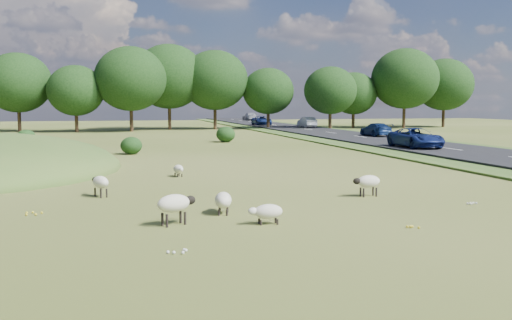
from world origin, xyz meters
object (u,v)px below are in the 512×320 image
at_px(car_0, 416,138).
at_px(car_2, 376,130).
at_px(sheep_2, 179,169).
at_px(sheep_5, 223,200).
at_px(sheep_1, 175,204).
at_px(car_1, 307,122).
at_px(car_4, 262,120).
at_px(car_3, 250,117).
at_px(sheep_3, 267,212).
at_px(sheep_0, 100,182).
at_px(sheep_4, 368,182).

height_order(car_0, car_2, car_0).
xyz_separation_m(sheep_2, sheep_5, (0.36, -9.90, 0.09)).
height_order(sheep_1, sheep_2, sheep_1).
xyz_separation_m(sheep_2, car_1, (23.22, 47.29, 0.60)).
distance_m(car_0, car_4, 46.61).
relative_size(sheep_1, car_3, 0.26).
relative_size(sheep_1, car_1, 0.30).
bearing_deg(sheep_1, sheep_5, 14.29).
distance_m(sheep_2, car_2, 34.70).
relative_size(sheep_3, car_1, 0.24).
height_order(car_0, car_1, car_0).
relative_size(sheep_3, sheep_5, 0.82).
bearing_deg(car_3, sheep_3, 76.82).
relative_size(sheep_0, car_3, 0.23).
bearing_deg(car_2, sheep_2, 48.00).
bearing_deg(sheep_3, sheep_1, -10.58).
distance_m(sheep_3, car_0, 29.27).
bearing_deg(sheep_0, sheep_3, -167.48).
distance_m(sheep_3, car_3, 95.98).
relative_size(sheep_0, car_0, 0.22).
xyz_separation_m(car_0, car_4, (0.00, 46.61, -0.05)).
xyz_separation_m(car_1, car_4, (-3.80, 10.46, -0.03)).
relative_size(sheep_0, sheep_1, 0.88).
distance_m(sheep_1, car_3, 96.07).
height_order(sheep_4, car_1, car_1).
bearing_deg(sheep_5, car_1, -9.17).
distance_m(sheep_1, car_0, 30.58).
xyz_separation_m(sheep_0, car_4, (23.06, 63.13, 0.38)).
xyz_separation_m(car_0, car_3, (3.80, 70.45, -0.00)).
bearing_deg(car_4, sheep_3, -104.57).
height_order(sheep_4, sheep_5, sheep_4).
relative_size(sheep_2, car_3, 0.21).
relative_size(sheep_0, sheep_3, 1.10).
xyz_separation_m(sheep_5, car_0, (19.06, 21.04, 0.54)).
bearing_deg(car_1, car_2, 90.00).
bearing_deg(car_0, sheep_3, -128.18).
height_order(sheep_2, car_1, car_1).
bearing_deg(car_1, sheep_4, 73.12).
height_order(sheep_0, sheep_1, sheep_1).
xyz_separation_m(car_0, car_2, (3.80, 14.65, -0.07)).
height_order(sheep_5, car_2, car_2).
height_order(car_2, car_4, car_4).
bearing_deg(car_2, car_4, -83.22).
height_order(sheep_1, car_3, car_3).
xyz_separation_m(sheep_1, car_4, (20.79, 69.02, 0.30)).
xyz_separation_m(sheep_4, car_0, (12.93, 19.00, 0.41)).
distance_m(sheep_0, sheep_1, 6.32).
bearing_deg(car_0, car_1, 84.00).
xyz_separation_m(sheep_0, sheep_4, (10.13, -2.48, 0.02)).
distance_m(sheep_1, sheep_4, 8.57).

